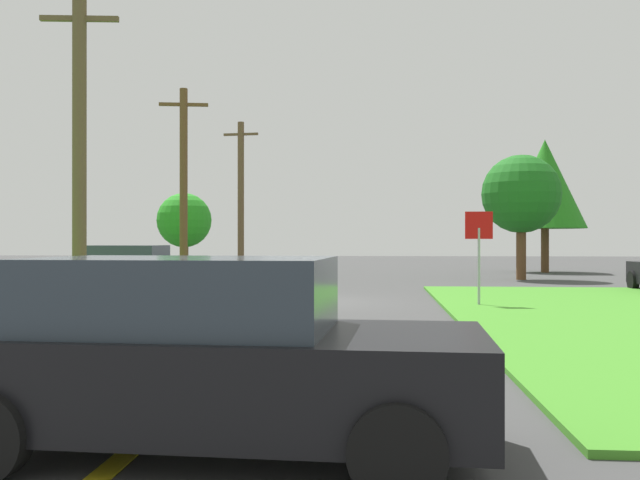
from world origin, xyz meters
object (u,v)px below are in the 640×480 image
(parked_car_near_building, at_px, (130,272))
(oak_tree_left, at_px, (184,221))
(utility_pole_mid, at_px, (184,185))
(pine_tree_center, at_px, (521,195))
(utility_pole_near, at_px, (79,150))
(car_behind_on_main_road, at_px, (209,356))
(oak_tree_right, at_px, (545,184))
(stop_sign, at_px, (479,240))
(utility_pole_far, at_px, (241,197))

(parked_car_near_building, bearing_deg, oak_tree_left, 96.95)
(utility_pole_mid, height_order, oak_tree_left, utility_pole_mid)
(parked_car_near_building, height_order, pine_tree_center, pine_tree_center)
(utility_pole_near, relative_size, oak_tree_left, 1.93)
(car_behind_on_main_road, bearing_deg, utility_pole_mid, 109.08)
(car_behind_on_main_road, bearing_deg, parked_car_near_building, 114.93)
(utility_pole_mid, xyz_separation_m, oak_tree_right, (16.42, 14.17, 1.08))
(stop_sign, relative_size, parked_car_near_building, 0.60)
(pine_tree_center, distance_m, oak_tree_right, 8.02)
(utility_pole_far, bearing_deg, utility_pole_mid, -91.34)
(utility_pole_near, bearing_deg, pine_tree_center, 50.77)
(parked_car_near_building, distance_m, utility_pole_far, 14.34)
(utility_pole_mid, xyz_separation_m, oak_tree_left, (-1.42, 5.05, -1.18))
(stop_sign, distance_m, oak_tree_left, 16.21)
(parked_car_near_building, relative_size, utility_pole_near, 0.56)
(stop_sign, relative_size, utility_pole_near, 0.34)
(utility_pole_near, height_order, utility_pole_far, utility_pole_far)
(utility_pole_far, xyz_separation_m, oak_tree_left, (-1.64, -4.56, -1.36))
(pine_tree_center, bearing_deg, stop_sign, -105.89)
(stop_sign, distance_m, parked_car_near_building, 10.56)
(parked_car_near_building, height_order, oak_tree_left, oak_tree_left)
(car_behind_on_main_road, relative_size, utility_pole_far, 0.57)
(utility_pole_mid, bearing_deg, utility_pole_near, -88.31)
(stop_sign, xyz_separation_m, utility_pole_mid, (-9.84, 6.57, 2.05))
(car_behind_on_main_road, bearing_deg, oak_tree_left, 108.91)
(utility_pole_near, relative_size, utility_pole_far, 0.96)
(car_behind_on_main_road, xyz_separation_m, oak_tree_right, (10.64, 33.63, 4.10))
(stop_sign, bearing_deg, utility_pole_mid, -35.92)
(parked_car_near_building, relative_size, oak_tree_right, 0.57)
(parked_car_near_building, xyz_separation_m, oak_tree_left, (-0.98, 9.41, 1.84))
(utility_pole_mid, distance_m, pine_tree_center, 15.19)
(stop_sign, relative_size, car_behind_on_main_road, 0.57)
(utility_pole_far, bearing_deg, oak_tree_left, -109.83)
(utility_pole_mid, relative_size, oak_tree_right, 1.00)
(oak_tree_left, bearing_deg, oak_tree_right, 27.06)
(stop_sign, height_order, pine_tree_center, pine_tree_center)
(utility_pole_near, xyz_separation_m, utility_pole_mid, (-0.28, 9.61, -0.03))
(stop_sign, xyz_separation_m, oak_tree_right, (6.59, 20.74, 3.13))
(utility_pole_near, distance_m, oak_tree_right, 28.76)
(stop_sign, height_order, utility_pole_far, utility_pole_far)
(stop_sign, distance_m, utility_pole_near, 10.24)
(stop_sign, height_order, oak_tree_right, oak_tree_right)
(oak_tree_left, bearing_deg, pine_tree_center, 6.34)
(stop_sign, bearing_deg, utility_pole_far, -61.46)
(oak_tree_left, bearing_deg, utility_pole_far, 70.17)
(utility_pole_near, bearing_deg, parked_car_near_building, 97.87)
(utility_pole_near, distance_m, pine_tree_center, 21.09)
(utility_pole_mid, distance_m, utility_pole_far, 9.62)
(utility_pole_near, height_order, oak_tree_right, utility_pole_near)
(utility_pole_mid, distance_m, oak_tree_left, 5.38)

